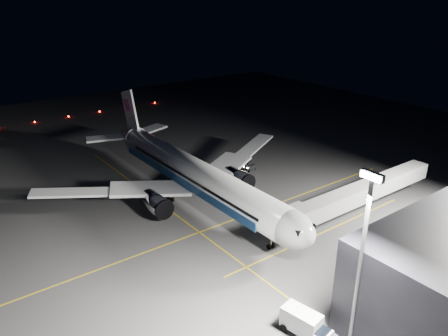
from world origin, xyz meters
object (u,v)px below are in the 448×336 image
at_px(airliner, 193,173).
at_px(baggage_tug, 248,166).
at_px(jet_bridge, 357,194).
at_px(service_truck, 305,324).
at_px(safety_cone_b, 224,179).
at_px(safety_cone_a, 215,176).
at_px(floodlight_mast_south, 362,248).
at_px(safety_cone_c, 225,186).

bearing_deg(airliner, baggage_tug, 105.17).
relative_size(jet_bridge, service_truck, 5.61).
relative_size(baggage_tug, safety_cone_b, 4.36).
height_order(safety_cone_a, safety_cone_b, safety_cone_b).
bearing_deg(baggage_tug, jet_bridge, -4.65).
height_order(airliner, floodlight_mast_south, floodlight_mast_south).
xyz_separation_m(service_truck, baggage_tug, (-41.86, 26.37, -0.71)).
distance_m(baggage_tug, safety_cone_b, 8.04).
height_order(floodlight_mast_south, safety_cone_a, floodlight_mast_south).
height_order(airliner, safety_cone_a, airliner).
relative_size(floodlight_mast_south, safety_cone_a, 32.14).
height_order(jet_bridge, safety_cone_c, jet_bridge).
bearing_deg(safety_cone_c, airliner, -86.43).
relative_size(airliner, safety_cone_a, 95.47).
bearing_deg(floodlight_mast_south, jet_bridge, 126.79).
xyz_separation_m(floodlight_mast_south, safety_cone_a, (-46.78, 15.10, -12.05)).
distance_m(baggage_tug, safety_cone_a, 8.35).
bearing_deg(floodlight_mast_south, safety_cone_a, 162.11).
relative_size(safety_cone_a, safety_cone_b, 1.00).
xyz_separation_m(airliner, safety_cone_b, (-3.09, 9.50, -4.84)).
xyz_separation_m(safety_cone_b, safety_cone_c, (2.61, -1.75, -0.01)).
bearing_deg(floodlight_mast_south, airliner, 171.67).
relative_size(jet_bridge, floodlight_mast_south, 1.66).
bearing_deg(service_truck, baggage_tug, 136.83).
height_order(floodlight_mast_south, safety_cone_b, floodlight_mast_south).
distance_m(floodlight_mast_south, safety_cone_c, 45.41).
distance_m(airliner, safety_cone_b, 11.10).
bearing_deg(baggage_tug, airliner, -80.92).
bearing_deg(safety_cone_a, service_truck, -22.89).
relative_size(floodlight_mast_south, safety_cone_c, 32.94).
relative_size(jet_bridge, safety_cone_a, 53.42).
bearing_deg(floodlight_mast_south, safety_cone_b, 160.64).
bearing_deg(baggage_tug, safety_cone_b, -84.49).
bearing_deg(jet_bridge, service_truck, -62.52).
bearing_deg(safety_cone_b, safety_cone_a, -170.89).
relative_size(floodlight_mast_south, safety_cone_b, 32.07).
bearing_deg(service_truck, safety_cone_a, 146.15).
distance_m(jet_bridge, safety_cone_b, 27.86).
height_order(service_truck, safety_cone_a, service_truck).
height_order(safety_cone_a, safety_cone_c, safety_cone_a).
distance_m(service_truck, safety_cone_a, 46.54).
bearing_deg(floodlight_mast_south, safety_cone_c, 161.68).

